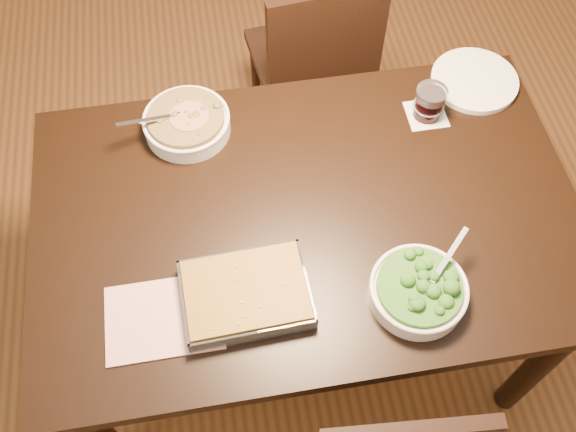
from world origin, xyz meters
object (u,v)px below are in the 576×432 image
Objects in this scene: broccoli_bowl at (418,290)px; dinner_plate at (474,80)px; baking_dish at (246,294)px; wine_tumbler at (429,102)px; stew_bowl at (187,122)px; chair_far at (315,60)px; table at (307,231)px.

broccoli_bowl is 0.72m from dinner_plate.
baking_dish is 0.75m from wine_tumbler.
dinner_plate is at bearing 2.85° from stew_bowl.
wine_tumbler is 0.66m from chair_far.
stew_bowl reaches higher than broccoli_bowl.
wine_tumbler reaches higher than broccoli_bowl.
wine_tumbler is at bearing 71.70° from broccoli_bowl.
wine_tumbler is (0.18, 0.54, 0.02)m from broccoli_bowl.
baking_dish is 1.12m from chair_far.
dinner_plate is at bearing 32.77° from table.
stew_bowl reaches higher than baking_dish.
baking_dish is (-0.19, -0.21, 0.12)m from table.
wine_tumbler is at bearing 37.55° from baking_dish.
dinner_plate is 0.30× the size of chair_far.
chair_far reaches higher than broccoli_bowl.
stew_bowl is 1.04× the size of dinner_plate.
broccoli_bowl is at bearing 85.04° from chair_far.
table is 0.37m from broccoli_bowl.
baking_dish reaches higher than dinner_plate.
stew_bowl is at bearing 175.32° from wine_tumbler.
broccoli_bowl is at bearing -50.43° from stew_bowl.
broccoli_bowl reaches higher than table.
broccoli_bowl is at bearing -108.30° from wine_tumbler.
dinner_plate is at bearing 61.14° from broccoli_bowl.
stew_bowl is 0.84m from dinner_plate.
wine_tumbler is (0.67, -0.05, 0.02)m from stew_bowl.
stew_bowl is 1.14× the size of broccoli_bowl.
stew_bowl is at bearing 97.67° from baking_dish.
chair_far is (0.18, 0.80, -0.18)m from table.
table is 6.10× the size of broccoli_bowl.
wine_tumbler is at bearing -150.70° from dinner_plate.
wine_tumbler reaches higher than baking_dish.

